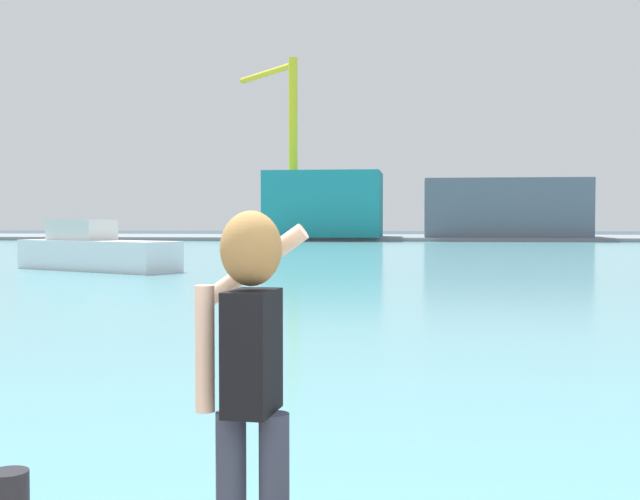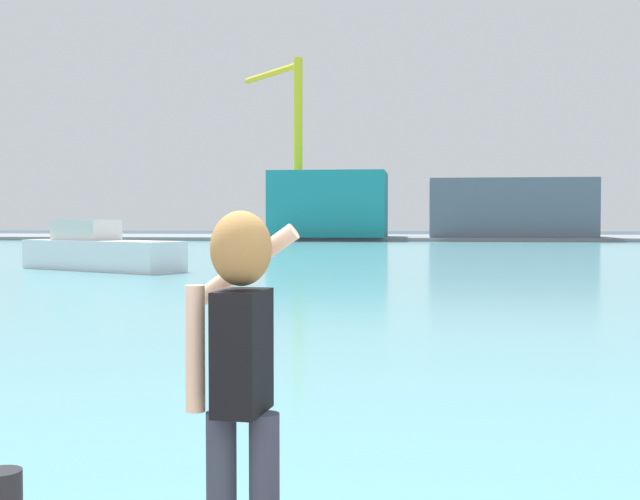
{
  "view_description": "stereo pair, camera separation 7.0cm",
  "coord_description": "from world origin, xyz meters",
  "px_view_note": "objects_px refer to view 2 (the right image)",
  "views": [
    {
      "loc": [
        0.35,
        -2.72,
        2.25
      ],
      "look_at": [
        -0.88,
        7.68,
        1.86
      ],
      "focal_mm": 47.03,
      "sensor_mm": 36.0,
      "label": 1
    },
    {
      "loc": [
        0.42,
        -2.71,
        2.25
      ],
      "look_at": [
        -0.88,
        7.68,
        1.86
      ],
      "focal_mm": 47.03,
      "sensor_mm": 36.0,
      "label": 2
    }
  ],
  "objects_px": {
    "warehouse_right": "(509,208)",
    "person_photographer": "(240,359)",
    "boat_moored": "(99,251)",
    "warehouse_left": "(329,205)",
    "port_crane": "(292,129)"
  },
  "relations": [
    {
      "from": "warehouse_right",
      "to": "person_photographer",
      "type": "bearing_deg",
      "value": -96.38
    },
    {
      "from": "person_photographer",
      "to": "boat_moored",
      "type": "bearing_deg",
      "value": 28.42
    },
    {
      "from": "warehouse_left",
      "to": "port_crane",
      "type": "xyz_separation_m",
      "value": [
        -4.83,
        4.61,
        8.58
      ]
    },
    {
      "from": "port_crane",
      "to": "person_photographer",
      "type": "bearing_deg",
      "value": -81.06
    },
    {
      "from": "boat_moored",
      "to": "warehouse_right",
      "type": "relative_size",
      "value": 0.5
    },
    {
      "from": "boat_moored",
      "to": "port_crane",
      "type": "relative_size",
      "value": 0.42
    },
    {
      "from": "warehouse_right",
      "to": "port_crane",
      "type": "relative_size",
      "value": 0.85
    },
    {
      "from": "warehouse_left",
      "to": "port_crane",
      "type": "height_order",
      "value": "port_crane"
    },
    {
      "from": "person_photographer",
      "to": "warehouse_left",
      "type": "distance_m",
      "value": 85.61
    },
    {
      "from": "person_photographer",
      "to": "warehouse_right",
      "type": "relative_size",
      "value": 0.1
    },
    {
      "from": "person_photographer",
      "to": "boat_moored",
      "type": "relative_size",
      "value": 0.21
    },
    {
      "from": "warehouse_right",
      "to": "port_crane",
      "type": "height_order",
      "value": "port_crane"
    },
    {
      "from": "person_photographer",
      "to": "warehouse_left",
      "type": "xyz_separation_m",
      "value": [
        -9.28,
        85.08,
        2.21
      ]
    },
    {
      "from": "warehouse_right",
      "to": "boat_moored",
      "type": "bearing_deg",
      "value": -112.66
    },
    {
      "from": "person_photographer",
      "to": "warehouse_right",
      "type": "xyz_separation_m",
      "value": [
        9.69,
        86.72,
        1.8
      ]
    }
  ]
}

